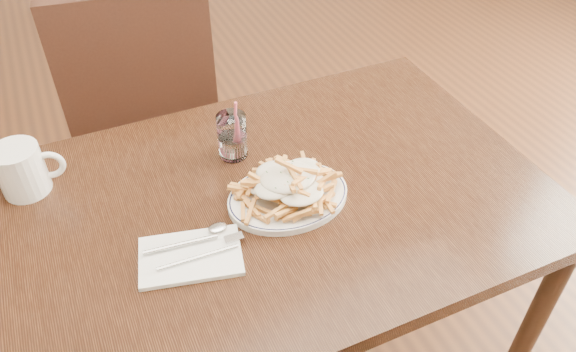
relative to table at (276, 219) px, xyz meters
name	(u,v)px	position (x,y,z in m)	size (l,w,h in m)	color
table	(276,219)	(0.00, 0.00, 0.00)	(1.20, 0.80, 0.75)	black
chair_far	(144,105)	(-0.15, 0.76, -0.11)	(0.51, 0.51, 0.99)	black
fries_plate	(288,197)	(0.02, -0.03, 0.09)	(0.27, 0.24, 0.02)	white
loaded_fries	(288,181)	(0.02, -0.03, 0.13)	(0.28, 0.25, 0.07)	#CC8B3E
napkin	(191,256)	(-0.22, -0.10, 0.08)	(0.20, 0.13, 0.01)	white
cutlery	(189,251)	(-0.23, -0.09, 0.09)	(0.21, 0.07, 0.01)	silver
water_glass	(232,138)	(-0.04, 0.17, 0.13)	(0.07, 0.07, 0.15)	white
coffee_mug	(22,170)	(-0.50, 0.24, 0.14)	(0.15, 0.10, 0.11)	white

